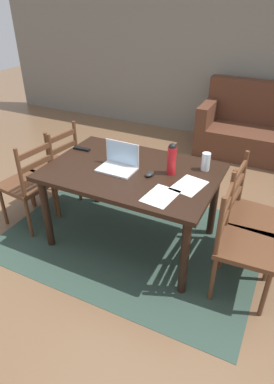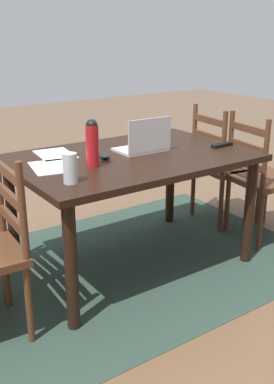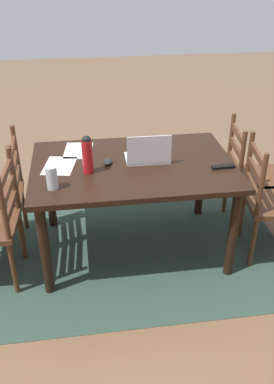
{
  "view_description": "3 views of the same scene",
  "coord_description": "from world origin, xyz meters",
  "px_view_note": "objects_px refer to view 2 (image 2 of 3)",
  "views": [
    {
      "loc": [
        1.17,
        -2.28,
        2.11
      ],
      "look_at": [
        0.11,
        -0.11,
        0.62
      ],
      "focal_mm": 31.25,
      "sensor_mm": 36.0,
      "label": 1
    },
    {
      "loc": [
        1.56,
        2.31,
        1.5
      ],
      "look_at": [
        0.0,
        0.06,
        0.53
      ],
      "focal_mm": 42.85,
      "sensor_mm": 36.0,
      "label": 2
    },
    {
      "loc": [
        0.36,
        2.71,
        2.11
      ],
      "look_at": [
        -0.04,
        -0.09,
        0.46
      ],
      "focal_mm": 39.01,
      "sensor_mm": 36.0,
      "label": 3
    }
  ],
  "objects_px": {
    "chair_left_near": "(223,166)",
    "water_bottle": "(92,143)",
    "laptop": "(144,143)",
    "dining_table": "(132,169)",
    "chair_left_far": "(262,179)",
    "drinking_glass": "(70,168)",
    "tv_remote": "(222,145)",
    "computer_mouse": "(104,156)"
  },
  "relations": [
    {
      "from": "dining_table",
      "to": "chair_left_far",
      "type": "bearing_deg",
      "value": 169.34
    },
    {
      "from": "drinking_glass",
      "to": "laptop",
      "type": "bearing_deg",
      "value": -156.21
    },
    {
      "from": "chair_left_far",
      "to": "chair_left_near",
      "type": "bearing_deg",
      "value": -89.98
    },
    {
      "from": "water_bottle",
      "to": "chair_left_near",
      "type": "bearing_deg",
      "value": -167.77
    },
    {
      "from": "water_bottle",
      "to": "dining_table",
      "type": "bearing_deg",
      "value": -164.75
    },
    {
      "from": "dining_table",
      "to": "tv_remote",
      "type": "height_order",
      "value": "tv_remote"
    },
    {
      "from": "drinking_glass",
      "to": "tv_remote",
      "type": "distance_m",
      "value": 1.21
    },
    {
      "from": "chair_left_far",
      "to": "tv_remote",
      "type": "relative_size",
      "value": 5.59
    },
    {
      "from": "chair_left_near",
      "to": "computer_mouse",
      "type": "distance_m",
      "value": 1.26
    },
    {
      "from": "laptop",
      "to": "computer_mouse",
      "type": "height_order",
      "value": "laptop"
    },
    {
      "from": "chair_left_near",
      "to": "dining_table",
      "type": "bearing_deg",
      "value": 11.25
    },
    {
      "from": "dining_table",
      "to": "drinking_glass",
      "type": "distance_m",
      "value": 0.66
    },
    {
      "from": "chair_left_far",
      "to": "computer_mouse",
      "type": "distance_m",
      "value": 1.27
    },
    {
      "from": "laptop",
      "to": "water_bottle",
      "type": "bearing_deg",
      "value": 13.7
    },
    {
      "from": "chair_left_far",
      "to": "laptop",
      "type": "distance_m",
      "value": 1.0
    },
    {
      "from": "drinking_glass",
      "to": "computer_mouse",
      "type": "xyz_separation_m",
      "value": [
        -0.39,
        -0.31,
        -0.06
      ]
    },
    {
      "from": "laptop",
      "to": "chair_left_near",
      "type": "bearing_deg",
      "value": -168.48
    },
    {
      "from": "chair_left_far",
      "to": "laptop",
      "type": "height_order",
      "value": "laptop"
    },
    {
      "from": "dining_table",
      "to": "chair_left_far",
      "type": "xyz_separation_m",
      "value": [
        -1.03,
        0.19,
        -0.2
      ]
    },
    {
      "from": "drinking_glass",
      "to": "chair_left_near",
      "type": "bearing_deg",
      "value": -163.04
    },
    {
      "from": "dining_table",
      "to": "water_bottle",
      "type": "bearing_deg",
      "value": 15.25
    },
    {
      "from": "dining_table",
      "to": "drinking_glass",
      "type": "bearing_deg",
      "value": 26.4
    },
    {
      "from": "chair_left_near",
      "to": "laptop",
      "type": "xyz_separation_m",
      "value": [
        0.92,
        0.19,
        0.35
      ]
    },
    {
      "from": "dining_table",
      "to": "laptop",
      "type": "distance_m",
      "value": 0.19
    },
    {
      "from": "chair_left_near",
      "to": "water_bottle",
      "type": "xyz_separation_m",
      "value": [
        1.36,
        0.29,
        0.44
      ]
    },
    {
      "from": "dining_table",
      "to": "chair_left_near",
      "type": "height_order",
      "value": "chair_left_near"
    },
    {
      "from": "tv_remote",
      "to": "laptop",
      "type": "bearing_deg",
      "value": -111.62
    },
    {
      "from": "computer_mouse",
      "to": "tv_remote",
      "type": "distance_m",
      "value": 0.83
    },
    {
      "from": "chair_left_far",
      "to": "drinking_glass",
      "type": "distance_m",
      "value": 1.64
    },
    {
      "from": "chair_left_near",
      "to": "drinking_glass",
      "type": "xyz_separation_m",
      "value": [
        1.6,
        0.49,
        0.37
      ]
    },
    {
      "from": "computer_mouse",
      "to": "tv_remote",
      "type": "bearing_deg",
      "value": 176.11
    },
    {
      "from": "tv_remote",
      "to": "chair_left_far",
      "type": "bearing_deg",
      "value": 83.14
    },
    {
      "from": "chair_left_far",
      "to": "drinking_glass",
      "type": "xyz_separation_m",
      "value": [
        1.6,
        0.09,
        0.37
      ]
    },
    {
      "from": "drinking_glass",
      "to": "computer_mouse",
      "type": "height_order",
      "value": "drinking_glass"
    },
    {
      "from": "dining_table",
      "to": "drinking_glass",
      "type": "xyz_separation_m",
      "value": [
        0.57,
        0.28,
        0.17
      ]
    },
    {
      "from": "dining_table",
      "to": "computer_mouse",
      "type": "relative_size",
      "value": 14.79
    },
    {
      "from": "computer_mouse",
      "to": "chair_left_far",
      "type": "bearing_deg",
      "value": 178.93
    },
    {
      "from": "drinking_glass",
      "to": "water_bottle",
      "type": "bearing_deg",
      "value": -141.27
    },
    {
      "from": "drinking_glass",
      "to": "chair_left_far",
      "type": "bearing_deg",
      "value": -176.81
    },
    {
      "from": "water_bottle",
      "to": "drinking_glass",
      "type": "xyz_separation_m",
      "value": [
        0.24,
        0.19,
        -0.06
      ]
    },
    {
      "from": "chair_left_far",
      "to": "chair_left_near",
      "type": "xyz_separation_m",
      "value": [
        0.0,
        -0.4,
        0.0
      ]
    },
    {
      "from": "chair_left_far",
      "to": "water_bottle",
      "type": "xyz_separation_m",
      "value": [
        1.36,
        -0.1,
        0.44
      ]
    }
  ]
}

